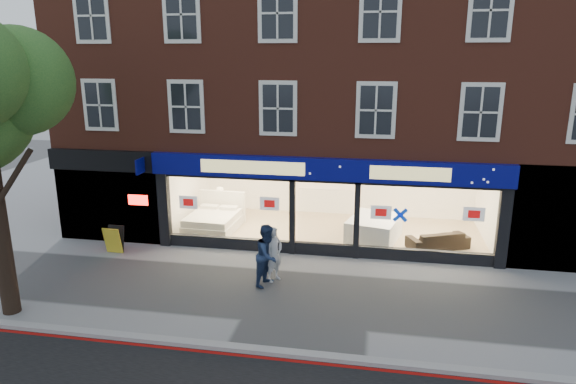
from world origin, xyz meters
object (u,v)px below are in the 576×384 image
(mattress_stack, at_px, (374,229))
(a_board, at_px, (114,240))
(sofa, at_px, (438,239))
(display_bed, at_px, (214,220))
(pedestrian_grey, at_px, (274,254))
(pedestrian_blue, at_px, (268,255))

(mattress_stack, height_order, a_board, a_board)
(mattress_stack, distance_m, sofa, 2.19)
(mattress_stack, bearing_deg, display_bed, 179.42)
(sofa, bearing_deg, display_bed, -27.78)
(a_board, bearing_deg, display_bed, 47.35)
(pedestrian_grey, bearing_deg, a_board, 109.47)
(a_board, relative_size, pedestrian_grey, 0.56)
(a_board, height_order, pedestrian_grey, pedestrian_grey)
(mattress_stack, bearing_deg, sofa, -11.97)
(display_bed, distance_m, pedestrian_grey, 4.89)
(sofa, distance_m, a_board, 10.84)
(a_board, bearing_deg, pedestrian_grey, -9.36)
(display_bed, xyz_separation_m, sofa, (8.03, -0.51, -0.05))
(a_board, relative_size, pedestrian_blue, 0.51)
(pedestrian_grey, distance_m, pedestrian_blue, 0.34)
(sofa, bearing_deg, mattress_stack, -36.09)
(display_bed, height_order, pedestrian_blue, pedestrian_blue)
(sofa, relative_size, pedestrian_blue, 1.12)
(a_board, bearing_deg, mattress_stack, 19.01)
(a_board, xyz_separation_m, pedestrian_blue, (5.57, -1.48, 0.45))
(display_bed, bearing_deg, pedestrian_grey, -48.14)
(display_bed, xyz_separation_m, a_board, (-2.61, -2.61, 0.01))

